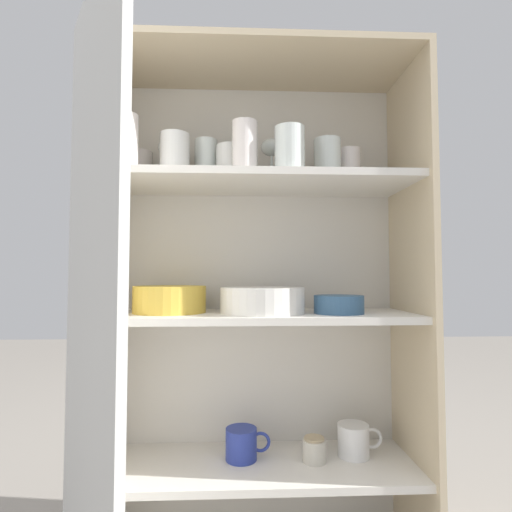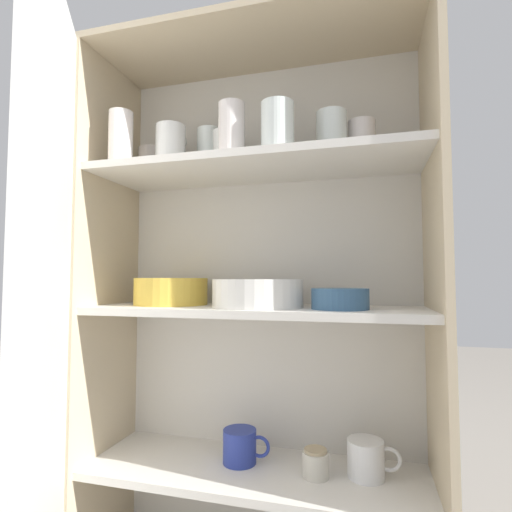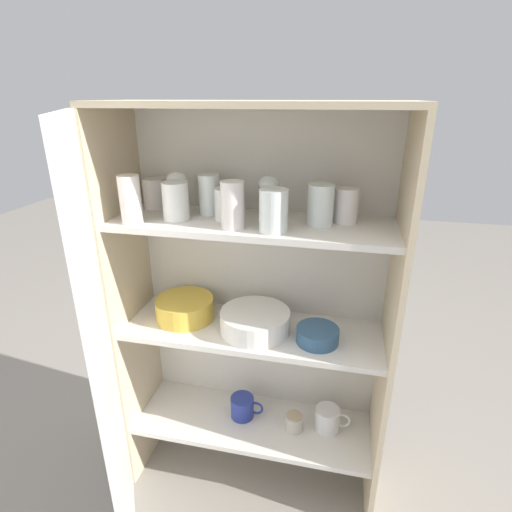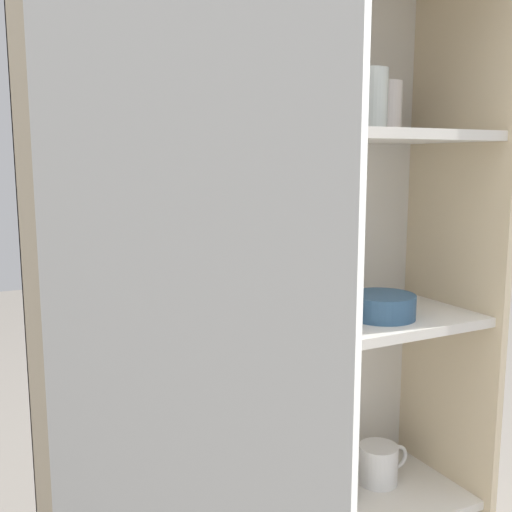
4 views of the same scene
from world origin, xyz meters
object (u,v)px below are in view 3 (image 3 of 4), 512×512
object	(u,v)px
mixing_bowl_large	(185,307)
storage_jar	(294,422)
serving_bowl_small	(318,334)
plate_stack_white	(255,321)
coffee_mug_primary	(243,407)

from	to	relation	value
mixing_bowl_large	storage_jar	xyz separation A→B (m)	(0.41, -0.02, -0.42)
serving_bowl_small	storage_jar	bearing A→B (deg)	154.21
plate_stack_white	storage_jar	xyz separation A→B (m)	(0.14, 0.01, -0.42)
mixing_bowl_large	serving_bowl_small	distance (m)	0.48
serving_bowl_small	coffee_mug_primary	world-z (taller)	serving_bowl_small
mixing_bowl_large	storage_jar	bearing A→B (deg)	-2.68
plate_stack_white	coffee_mug_primary	world-z (taller)	plate_stack_white
plate_stack_white	serving_bowl_small	world-z (taller)	plate_stack_white
serving_bowl_small	coffee_mug_primary	bearing A→B (deg)	168.52
serving_bowl_small	plate_stack_white	bearing A→B (deg)	174.07
plate_stack_white	mixing_bowl_large	world-z (taller)	mixing_bowl_large
mixing_bowl_large	serving_bowl_small	bearing A→B (deg)	-6.12
mixing_bowl_large	coffee_mug_primary	bearing A→B (deg)	0.96
plate_stack_white	storage_jar	bearing A→B (deg)	3.86
mixing_bowl_large	plate_stack_white	bearing A→B (deg)	-6.27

